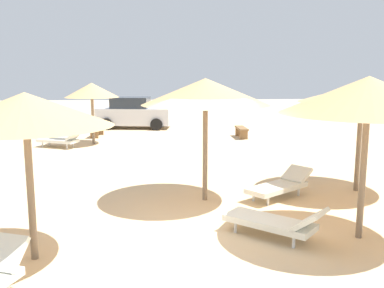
{
  "coord_description": "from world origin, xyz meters",
  "views": [
    {
      "loc": [
        -0.84,
        -7.94,
        3.07
      ],
      "look_at": [
        0.0,
        3.0,
        1.2
      ],
      "focal_mm": 39.56,
      "sensor_mm": 36.0,
      "label": 1
    }
  ],
  "objects_px": {
    "lounger_2": "(280,185)",
    "parasol_3": "(92,90)",
    "parasol_2": "(205,92)",
    "parasol_7": "(362,93)",
    "parked_car": "(134,113)",
    "lounger_3": "(61,140)",
    "parasol_6": "(368,95)",
    "lounger_6": "(276,222)",
    "parasol_4": "(25,110)",
    "bench_0": "(97,129)",
    "bench_1": "(241,130)"
  },
  "relations": [
    {
      "from": "parasol_3",
      "to": "bench_1",
      "type": "xyz_separation_m",
      "value": [
        6.73,
        1.31,
        -1.96
      ]
    },
    {
      "from": "lounger_3",
      "to": "lounger_2",
      "type": "bearing_deg",
      "value": -47.26
    },
    {
      "from": "parasol_2",
      "to": "parked_car",
      "type": "bearing_deg",
      "value": 100.4
    },
    {
      "from": "parasol_3",
      "to": "lounger_6",
      "type": "relative_size",
      "value": 1.43
    },
    {
      "from": "lounger_6",
      "to": "bench_0",
      "type": "height_order",
      "value": "lounger_6"
    },
    {
      "from": "parasol_3",
      "to": "parasol_2",
      "type": "bearing_deg",
      "value": -65.09
    },
    {
      "from": "bench_0",
      "to": "bench_1",
      "type": "height_order",
      "value": "same"
    },
    {
      "from": "parasol_6",
      "to": "parasol_7",
      "type": "bearing_deg",
      "value": 65.53
    },
    {
      "from": "bench_1",
      "to": "parasol_2",
      "type": "bearing_deg",
      "value": -105.97
    },
    {
      "from": "parasol_2",
      "to": "parasol_7",
      "type": "relative_size",
      "value": 0.95
    },
    {
      "from": "parasol_6",
      "to": "bench_1",
      "type": "xyz_separation_m",
      "value": [
        0.16,
        12.35,
        -2.31
      ]
    },
    {
      "from": "parasol_4",
      "to": "lounger_2",
      "type": "height_order",
      "value": "parasol_4"
    },
    {
      "from": "parasol_4",
      "to": "bench_0",
      "type": "bearing_deg",
      "value": 93.81
    },
    {
      "from": "lounger_6",
      "to": "parked_car",
      "type": "height_order",
      "value": "parked_car"
    },
    {
      "from": "parasol_3",
      "to": "bench_0",
      "type": "xyz_separation_m",
      "value": [
        -0.16,
        2.16,
        -1.96
      ]
    },
    {
      "from": "parasol_4",
      "to": "lounger_6",
      "type": "bearing_deg",
      "value": 7.49
    },
    {
      "from": "parasol_6",
      "to": "bench_1",
      "type": "distance_m",
      "value": 12.57
    },
    {
      "from": "parasol_2",
      "to": "bench_0",
      "type": "relative_size",
      "value": 1.97
    },
    {
      "from": "parasol_7",
      "to": "bench_0",
      "type": "distance_m",
      "value": 13.17
    },
    {
      "from": "lounger_2",
      "to": "parasol_3",
      "type": "bearing_deg",
      "value": 124.68
    },
    {
      "from": "parasol_3",
      "to": "lounger_3",
      "type": "height_order",
      "value": "parasol_3"
    },
    {
      "from": "lounger_6",
      "to": "parked_car",
      "type": "relative_size",
      "value": 0.44
    },
    {
      "from": "parasol_6",
      "to": "lounger_6",
      "type": "xyz_separation_m",
      "value": [
        -1.57,
        0.09,
        -2.34
      ]
    },
    {
      "from": "parasol_7",
      "to": "parked_car",
      "type": "distance_m",
      "value": 14.8
    },
    {
      "from": "parasol_7",
      "to": "lounger_2",
      "type": "relative_size",
      "value": 1.66
    },
    {
      "from": "parasol_3",
      "to": "bench_0",
      "type": "bearing_deg",
      "value": 94.19
    },
    {
      "from": "parasol_4",
      "to": "parasol_6",
      "type": "height_order",
      "value": "parasol_6"
    },
    {
      "from": "lounger_6",
      "to": "parked_car",
      "type": "distance_m",
      "value": 16.56
    },
    {
      "from": "parasol_7",
      "to": "bench_0",
      "type": "xyz_separation_m",
      "value": [
        -8.13,
        10.12,
        -2.19
      ]
    },
    {
      "from": "parasol_2",
      "to": "parasol_3",
      "type": "relative_size",
      "value": 1.15
    },
    {
      "from": "lounger_2",
      "to": "parked_car",
      "type": "bearing_deg",
      "value": 107.89
    },
    {
      "from": "parasol_3",
      "to": "parasol_4",
      "type": "distance_m",
      "value": 11.55
    },
    {
      "from": "lounger_2",
      "to": "parked_car",
      "type": "height_order",
      "value": "parked_car"
    },
    {
      "from": "parasol_4",
      "to": "bench_0",
      "type": "relative_size",
      "value": 1.8
    },
    {
      "from": "lounger_3",
      "to": "lounger_6",
      "type": "relative_size",
      "value": 1.07
    },
    {
      "from": "bench_0",
      "to": "parasol_2",
      "type": "bearing_deg",
      "value": -68.94
    },
    {
      "from": "parasol_6",
      "to": "lounger_3",
      "type": "distance_m",
      "value": 13.09
    },
    {
      "from": "parasol_6",
      "to": "lounger_3",
      "type": "height_order",
      "value": "parasol_6"
    },
    {
      "from": "lounger_6",
      "to": "bench_1",
      "type": "relative_size",
      "value": 1.23
    },
    {
      "from": "parasol_6",
      "to": "lounger_2",
      "type": "relative_size",
      "value": 1.64
    },
    {
      "from": "parasol_6",
      "to": "parasol_4",
      "type": "bearing_deg",
      "value": -175.35
    },
    {
      "from": "parasol_4",
      "to": "parked_car",
      "type": "height_order",
      "value": "parasol_4"
    },
    {
      "from": "lounger_3",
      "to": "lounger_6",
      "type": "bearing_deg",
      "value": -58.57
    },
    {
      "from": "parasol_2",
      "to": "parasol_3",
      "type": "xyz_separation_m",
      "value": [
        -3.93,
        8.47,
        -0.31
      ]
    },
    {
      "from": "parasol_4",
      "to": "bench_0",
      "type": "xyz_separation_m",
      "value": [
        -0.91,
        13.68,
        -2.13
      ]
    },
    {
      "from": "parasol_2",
      "to": "parasol_3",
      "type": "distance_m",
      "value": 9.34
    },
    {
      "from": "parasol_4",
      "to": "parasol_6",
      "type": "distance_m",
      "value": 5.84
    },
    {
      "from": "parasol_4",
      "to": "bench_1",
      "type": "xyz_separation_m",
      "value": [
        5.98,
        12.83,
        -2.13
      ]
    },
    {
      "from": "lounger_2",
      "to": "bench_1",
      "type": "bearing_deg",
      "value": 84.62
    },
    {
      "from": "parasol_6",
      "to": "bench_1",
      "type": "height_order",
      "value": "parasol_6"
    }
  ]
}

